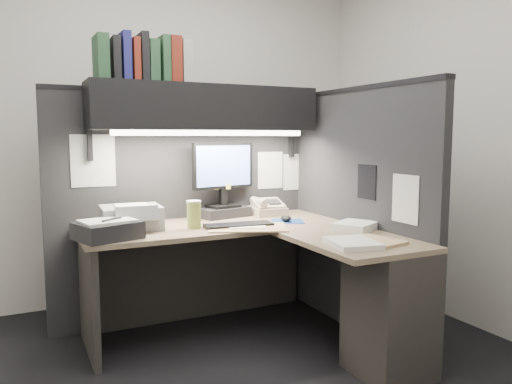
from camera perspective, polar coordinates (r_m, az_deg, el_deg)
floor at (r=3.00m, az=-2.58°, el=-19.47°), size 3.50×3.50×0.00m
wall_back at (r=4.12m, az=-11.05°, el=6.85°), size 3.50×0.04×2.70m
wall_front at (r=1.45m, az=21.62°, el=7.63°), size 3.50×0.04×2.70m
wall_right at (r=3.75m, az=22.82°, el=6.53°), size 0.04×3.00×2.70m
partition_back at (r=3.62m, az=-8.07°, el=-1.75°), size 1.90×0.06×1.60m
partition_right at (r=3.39m, az=11.48°, el=-2.35°), size 0.06×1.50×1.60m
desk at (r=3.02m, az=4.95°, el=-10.29°), size 1.70×1.53×0.73m
overhead_shelf at (r=3.45m, az=-5.79°, el=9.55°), size 1.55×0.34×0.30m
task_light_tube at (r=3.31m, az=-4.92°, el=6.74°), size 1.32×0.04×0.04m
monitor at (r=3.58m, az=-3.76°, el=0.50°), size 0.49×0.29×0.53m
keyboard at (r=3.20m, az=-1.99°, el=-3.81°), size 0.45×0.19×0.02m
mousepad at (r=3.40m, az=3.64°, el=-3.37°), size 0.27×0.26×0.00m
mouse at (r=3.39m, az=3.46°, el=-3.03°), size 0.09×0.12×0.04m
telephone at (r=3.68m, az=1.33°, el=-1.89°), size 0.25×0.26×0.10m
coffee_cup at (r=3.17m, az=-7.11°, el=-2.65°), size 0.11×0.11×0.17m
printer at (r=3.22m, az=-14.08°, el=-2.84°), size 0.38×0.33×0.14m
notebook_stack at (r=2.95m, az=-16.58°, el=-4.23°), size 0.39×0.36×0.10m
open_folder at (r=3.16m, az=-0.94°, el=-4.07°), size 0.57×0.48×0.01m
paper_stack_a at (r=3.15m, az=11.25°, el=-3.86°), size 0.33×0.31×0.05m
paper_stack_b at (r=2.71m, az=10.97°, el=-5.75°), size 0.28×0.33×0.03m
manila_stack at (r=2.81m, az=13.32°, el=-5.50°), size 0.29×0.33×0.02m
binder_row at (r=3.36m, az=-12.55°, el=14.49°), size 0.59×0.25×0.30m
pinned_papers at (r=3.39m, az=0.11°, el=2.10°), size 1.76×1.31×0.51m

